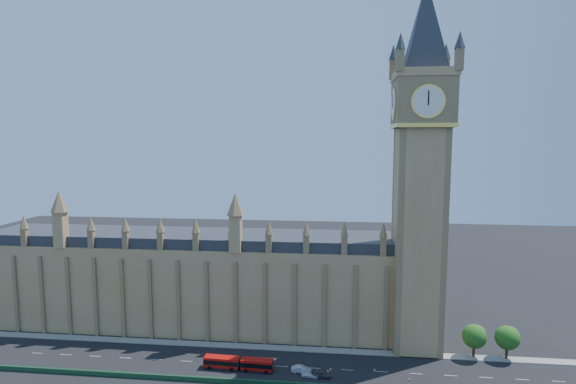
# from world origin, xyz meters

# --- Properties ---
(ground) EXTENTS (400.00, 400.00, 0.00)m
(ground) POSITION_xyz_m (0.00, 0.00, 0.00)
(ground) COLOR black
(ground) RESTS_ON ground
(palace_westminster) EXTENTS (120.00, 20.00, 28.00)m
(palace_westminster) POSITION_xyz_m (-25.00, 22.00, 13.86)
(palace_westminster) COLOR #A2854E
(palace_westminster) RESTS_ON ground
(elizabeth_tower) EXTENTS (20.59, 20.59, 105.00)m
(elizabeth_tower) POSITION_xyz_m (38.00, 13.99, 54.56)
(elizabeth_tower) COLOR #A2854E
(elizabeth_tower) RESTS_ON ground
(bridge_parapet) EXTENTS (160.00, 0.60, 1.20)m
(bridge_parapet) POSITION_xyz_m (0.00, -9.00, 0.60)
(bridge_parapet) COLOR #1E4C2D
(bridge_parapet) RESTS_ON ground
(kerb_north) EXTENTS (160.00, 3.00, 0.16)m
(kerb_north) POSITION_xyz_m (0.00, 9.50, 0.08)
(kerb_north) COLOR gray
(kerb_north) RESTS_ON ground
(tree_east_near) EXTENTS (6.00, 6.00, 8.50)m
(tree_east_near) POSITION_xyz_m (52.22, 10.08, 5.64)
(tree_east_near) COLOR #382619
(tree_east_near) RESTS_ON ground
(tree_east_far) EXTENTS (6.00, 6.00, 8.50)m
(tree_east_far) POSITION_xyz_m (60.22, 10.08, 5.64)
(tree_east_far) COLOR #382619
(tree_east_far) RESTS_ON ground
(red_bus) EXTENTS (16.90, 3.32, 2.86)m
(red_bus) POSITION_xyz_m (-6.20, -2.58, 1.50)
(red_bus) COLOR red
(red_bus) RESTS_ON ground
(car_grey) EXTENTS (4.68, 1.98, 1.58)m
(car_grey) POSITION_xyz_m (13.72, -4.09, 0.79)
(car_grey) COLOR #404147
(car_grey) RESTS_ON ground
(car_silver) EXTENTS (4.83, 1.84, 1.57)m
(car_silver) POSITION_xyz_m (8.98, -2.32, 0.79)
(car_silver) COLOR #B8BCC1
(car_silver) RESTS_ON ground
(car_white) EXTENTS (4.07, 1.80, 1.16)m
(car_white) POSITION_xyz_m (11.15, -4.29, 0.58)
(car_white) COLOR white
(car_white) RESTS_ON ground
(cone_a) EXTENTS (0.65, 0.65, 0.80)m
(cone_a) POSITION_xyz_m (15.92, -0.92, 0.39)
(cone_a) COLOR black
(cone_a) RESTS_ON ground
(cone_b) EXTENTS (0.56, 0.56, 0.72)m
(cone_b) POSITION_xyz_m (15.30, -1.84, 0.36)
(cone_b) COLOR black
(cone_b) RESTS_ON ground
(cone_c) EXTENTS (0.48, 0.48, 0.64)m
(cone_c) POSITION_xyz_m (34.00, -3.28, 0.32)
(cone_c) COLOR black
(cone_c) RESTS_ON ground
(cone_d) EXTENTS (0.60, 0.60, 0.74)m
(cone_d) POSITION_xyz_m (26.35, -0.05, 0.37)
(cone_d) COLOR black
(cone_d) RESTS_ON ground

